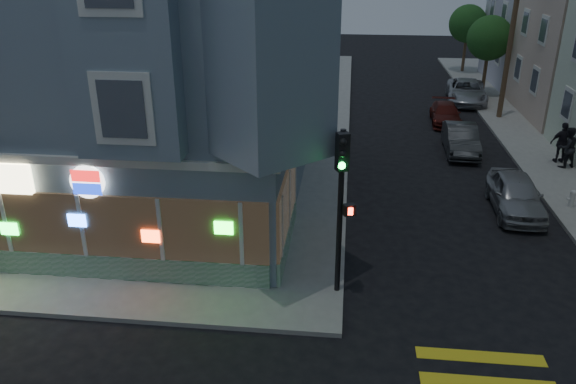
% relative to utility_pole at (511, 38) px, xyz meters
% --- Properties ---
extents(ground, '(120.00, 120.00, 0.00)m').
position_rel_utility_pole_xyz_m(ground, '(-12.00, -24.00, -4.80)').
color(ground, black).
rests_on(ground, ground).
extents(sidewalk_nw, '(33.00, 42.00, 0.15)m').
position_rel_utility_pole_xyz_m(sidewalk_nw, '(-25.50, -1.00, -4.72)').
color(sidewalk_nw, gray).
rests_on(sidewalk_nw, ground).
extents(corner_building, '(14.60, 14.60, 11.40)m').
position_rel_utility_pole_xyz_m(corner_building, '(-18.00, -13.02, 1.02)').
color(corner_building, gray).
rests_on(corner_building, sidewalk_nw).
extents(utility_pole, '(2.20, 0.30, 9.00)m').
position_rel_utility_pole_xyz_m(utility_pole, '(0.00, 0.00, 0.00)').
color(utility_pole, '#4C3826').
rests_on(utility_pole, sidewalk_ne).
extents(street_tree_near, '(3.00, 3.00, 5.30)m').
position_rel_utility_pole_xyz_m(street_tree_near, '(0.20, 6.00, -0.86)').
color(street_tree_near, '#4C3826').
rests_on(street_tree_near, sidewalk_ne).
extents(street_tree_far, '(3.00, 3.00, 5.30)m').
position_rel_utility_pole_xyz_m(street_tree_far, '(0.20, 14.00, -0.86)').
color(street_tree_far, '#4C3826').
rests_on(street_tree_far, sidewalk_ne).
extents(pedestrian_a, '(1.11, 0.99, 1.91)m').
position_rel_utility_pole_xyz_m(pedestrian_a, '(1.00, -8.45, -3.69)').
color(pedestrian_a, black).
rests_on(pedestrian_a, sidewalk_ne).
extents(pedestrian_b, '(1.18, 0.58, 1.94)m').
position_rel_utility_pole_xyz_m(pedestrian_b, '(1.00, -7.80, -3.68)').
color(pedestrian_b, black).
rests_on(pedestrian_b, sidewalk_ne).
extents(parked_car_a, '(1.87, 4.35, 1.47)m').
position_rel_utility_pole_xyz_m(parked_car_a, '(-2.48, -13.39, -4.06)').
color(parked_car_a, '#989B9F').
rests_on(parked_car_a, ground).
extents(parked_car_b, '(1.68, 4.34, 1.41)m').
position_rel_utility_pole_xyz_m(parked_car_b, '(-3.40, -6.49, -4.09)').
color(parked_car_b, '#343638').
rests_on(parked_car_b, ground).
extents(parked_car_c, '(1.84, 4.09, 1.16)m').
position_rel_utility_pole_xyz_m(parked_car_c, '(-3.40, -1.29, -4.22)').
color(parked_car_c, '#551913').
rests_on(parked_car_c, ground).
extents(parked_car_d, '(3.06, 5.59, 1.49)m').
position_rel_utility_pole_xyz_m(parked_car_d, '(-1.30, 3.91, -4.05)').
color(parked_car_d, '#A5A8AF').
rests_on(parked_car_d, ground).
extents(traffic_signal, '(0.63, 0.56, 4.98)m').
position_rel_utility_pole_xyz_m(traffic_signal, '(-9.18, -20.03, -1.28)').
color(traffic_signal, black).
rests_on(traffic_signal, sidewalk_nw).
extents(fire_hydrant, '(0.40, 0.23, 0.69)m').
position_rel_utility_pole_xyz_m(fire_hydrant, '(-0.19, -12.98, -4.28)').
color(fire_hydrant, silver).
rests_on(fire_hydrant, sidewalk_ne).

